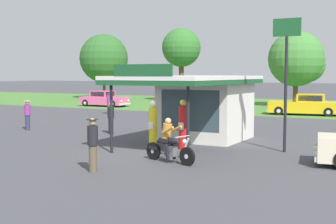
# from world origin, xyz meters

# --- Properties ---
(ground_plane) EXTENTS (300.00, 300.00, 0.00)m
(ground_plane) POSITION_xyz_m (0.00, 0.00, 0.00)
(ground_plane) COLOR #424247
(grass_verge_strip) EXTENTS (120.00, 24.00, 0.01)m
(grass_verge_strip) POSITION_xyz_m (0.00, 30.00, 0.00)
(grass_verge_strip) COLOR #477A33
(grass_verge_strip) RESTS_ON ground
(service_station_kiosk) EXTENTS (4.26, 7.85, 3.48)m
(service_station_kiosk) POSITION_xyz_m (0.66, 4.50, 1.77)
(service_station_kiosk) COLOR silver
(service_station_kiosk) RESTS_ON ground
(gas_pump_nearside) EXTENTS (0.44, 0.44, 2.02)m
(gas_pump_nearside) POSITION_xyz_m (-0.04, 1.13, 0.92)
(gas_pump_nearside) COLOR slate
(gas_pump_nearside) RESTS_ON ground
(gas_pump_offside) EXTENTS (0.44, 0.44, 2.11)m
(gas_pump_offside) POSITION_xyz_m (1.35, 1.13, 0.97)
(gas_pump_offside) COLOR slate
(gas_pump_offside) RESTS_ON ground
(motorcycle_with_rider) EXTENTS (2.24, 0.87, 1.58)m
(motorcycle_with_rider) POSITION_xyz_m (1.93, -1.10, 0.65)
(motorcycle_with_rider) COLOR black
(motorcycle_with_rider) RESTS_ON ground
(parked_car_back_row_centre_right) EXTENTS (4.91, 2.02, 1.50)m
(parked_car_back_row_centre_right) POSITION_xyz_m (-17.31, 21.08, 0.67)
(parked_car_back_row_centre_right) COLOR #E55993
(parked_car_back_row_centre_right) RESTS_ON ground
(parked_car_back_row_left) EXTENTS (5.61, 2.38, 1.55)m
(parked_car_back_row_left) POSITION_xyz_m (-8.72, 21.49, 0.71)
(parked_car_back_row_left) COLOR red
(parked_car_back_row_left) RESTS_ON ground
(parked_car_back_row_far_right) EXTENTS (5.62, 2.62, 1.61)m
(parked_car_back_row_far_right) POSITION_xyz_m (1.90, 20.67, 0.72)
(parked_car_back_row_far_right) COLOR gold
(parked_car_back_row_far_right) RESTS_ON ground
(bystander_standing_back_lot) EXTENTS (0.34, 0.34, 1.55)m
(bystander_standing_back_lot) POSITION_xyz_m (-1.94, 11.34, 0.81)
(bystander_standing_back_lot) COLOR black
(bystander_standing_back_lot) RESTS_ON ground
(bystander_chatting_near_pumps) EXTENTS (0.38, 0.38, 1.75)m
(bystander_chatting_near_pumps) POSITION_xyz_m (-11.69, 14.13, 0.95)
(bystander_chatting_near_pumps) COLOR brown
(bystander_chatting_near_pumps) RESTS_ON ground
(bystander_strolling_foreground) EXTENTS (0.38, 0.38, 1.72)m
(bystander_strolling_foreground) POSITION_xyz_m (0.60, -3.71, 0.93)
(bystander_strolling_foreground) COLOR brown
(bystander_strolling_foreground) RESTS_ON ground
(bystander_leaning_by_kiosk) EXTENTS (0.34, 0.34, 1.65)m
(bystander_leaning_by_kiosk) POSITION_xyz_m (-4.49, 4.36, 0.87)
(bystander_leaning_by_kiosk) COLOR black
(bystander_leaning_by_kiosk) RESTS_ON ground
(bystander_admiring_sedan) EXTENTS (0.36, 0.36, 1.65)m
(bystander_admiring_sedan) POSITION_xyz_m (-9.50, 3.45, 0.88)
(bystander_admiring_sedan) COLOR #2D3351
(bystander_admiring_sedan) RESTS_ON ground
(tree_oak_distant_spare) EXTENTS (6.12, 6.12, 8.14)m
(tree_oak_distant_spare) POSITION_xyz_m (-25.85, 32.67, 5.08)
(tree_oak_distant_spare) COLOR brown
(tree_oak_distant_spare) RESTS_ON ground
(tree_oak_far_left) EXTENTS (5.29, 5.29, 7.21)m
(tree_oak_far_left) POSITION_xyz_m (-0.78, 29.71, 4.44)
(tree_oak_far_left) COLOR brown
(tree_oak_far_left) RESTS_ON ground
(tree_oak_right) EXTENTS (4.43, 4.43, 8.35)m
(tree_oak_right) POSITION_xyz_m (-14.60, 32.21, 6.07)
(tree_oak_right) COLOR brown
(tree_oak_right) RESTS_ON ground
(roadside_pole_sign) EXTENTS (1.10, 0.12, 5.30)m
(roadside_pole_sign) POSITION_xyz_m (4.94, 3.06, 3.57)
(roadside_pole_sign) COLOR black
(roadside_pole_sign) RESTS_ON ground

